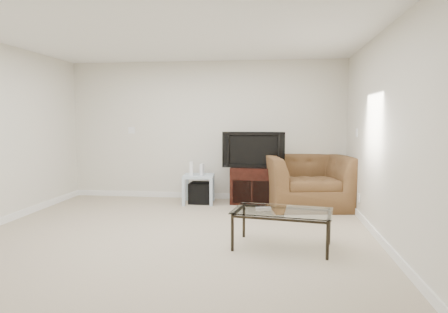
# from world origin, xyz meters

# --- Properties ---
(floor) EXTENTS (5.00, 5.00, 0.00)m
(floor) POSITION_xyz_m (0.00, 0.00, 0.00)
(floor) COLOR tan
(floor) RESTS_ON ground
(ceiling) EXTENTS (5.00, 5.00, 0.00)m
(ceiling) POSITION_xyz_m (0.00, 0.00, 2.50)
(ceiling) COLOR white
(ceiling) RESTS_ON ground
(wall_back) EXTENTS (5.00, 0.02, 2.50)m
(wall_back) POSITION_xyz_m (0.00, 2.50, 1.25)
(wall_back) COLOR silver
(wall_back) RESTS_ON ground
(wall_right) EXTENTS (0.02, 5.00, 2.50)m
(wall_right) POSITION_xyz_m (2.50, 0.00, 1.25)
(wall_right) COLOR silver
(wall_right) RESTS_ON ground
(plate_back) EXTENTS (0.12, 0.02, 0.12)m
(plate_back) POSITION_xyz_m (-1.40, 2.49, 1.25)
(plate_back) COLOR white
(plate_back) RESTS_ON wall_back
(plate_right_switch) EXTENTS (0.02, 0.09, 0.13)m
(plate_right_switch) POSITION_xyz_m (2.49, 1.60, 1.25)
(plate_right_switch) COLOR white
(plate_right_switch) RESTS_ON wall_right
(plate_right_outlet) EXTENTS (0.02, 0.08, 0.12)m
(plate_right_outlet) POSITION_xyz_m (2.49, 1.30, 0.30)
(plate_right_outlet) COLOR white
(plate_right_outlet) RESTS_ON wall_right
(tv_stand) EXTENTS (0.80, 0.59, 0.63)m
(tv_stand) POSITION_xyz_m (0.90, 2.19, 0.32)
(tv_stand) COLOR black
(tv_stand) RESTS_ON floor
(dvd_player) EXTENTS (0.43, 0.31, 0.06)m
(dvd_player) POSITION_xyz_m (0.90, 2.15, 0.53)
(dvd_player) COLOR black
(dvd_player) RESTS_ON tv_stand
(television) EXTENTS (0.99, 0.24, 0.61)m
(television) POSITION_xyz_m (0.90, 2.16, 0.94)
(television) COLOR black
(television) RESTS_ON tv_stand
(side_table) EXTENTS (0.56, 0.56, 0.50)m
(side_table) POSITION_xyz_m (-0.05, 2.05, 0.25)
(side_table) COLOR silver
(side_table) RESTS_ON floor
(subwoofer) EXTENTS (0.38, 0.38, 0.36)m
(subwoofer) POSITION_xyz_m (-0.02, 2.07, 0.18)
(subwoofer) COLOR black
(subwoofer) RESTS_ON floor
(game_console) EXTENTS (0.08, 0.17, 0.23)m
(game_console) POSITION_xyz_m (-0.17, 2.02, 0.61)
(game_console) COLOR white
(game_console) RESTS_ON side_table
(game_case) EXTENTS (0.06, 0.15, 0.20)m
(game_case) POSITION_xyz_m (0.01, 2.03, 0.59)
(game_case) COLOR silver
(game_case) RESTS_ON side_table
(recliner) EXTENTS (1.45, 1.07, 1.15)m
(recliner) POSITION_xyz_m (1.79, 1.96, 0.58)
(recliner) COLOR brown
(recliner) RESTS_ON floor
(coffee_table) EXTENTS (1.18, 0.78, 0.43)m
(coffee_table) POSITION_xyz_m (1.34, -0.21, 0.21)
(coffee_table) COLOR black
(coffee_table) RESTS_ON floor
(remote) EXTENTS (0.18, 0.09, 0.02)m
(remote) POSITION_xyz_m (1.13, -0.16, 0.44)
(remote) COLOR #B2B2B7
(remote) RESTS_ON coffee_table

